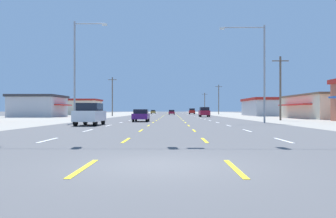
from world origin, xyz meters
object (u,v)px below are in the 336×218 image
suv_far_right_mid (204,112)px  sedan_far_left_farther (153,112)px  sedan_center_turn_midfar (172,112)px  streetlight_right_row_0 (260,66)px  sedan_inner_left_near (141,115)px  suv_far_right_far (192,111)px  suv_far_left_nearest (90,114)px  streetlight_left_row_0 (77,65)px

suv_far_right_mid → sedan_far_left_farther: (-13.80, 63.95, -0.27)m
sedan_center_turn_midfar → streetlight_right_row_0: 68.66m
sedan_inner_left_near → suv_far_right_far: bearing=82.4°
sedan_center_turn_midfar → sedan_inner_left_near: bearing=-93.2°
suv_far_left_nearest → streetlight_left_row_0: (-2.82, 6.21, 5.14)m
sedan_inner_left_near → sedan_center_turn_midfar: size_ratio=1.00×
streetlight_left_row_0 → streetlight_right_row_0: (19.49, -0.00, -0.08)m
suv_far_right_mid → streetlight_left_row_0: 37.99m
sedan_center_turn_midfar → suv_far_right_far: (6.96, 15.74, 0.27)m
streetlight_left_row_0 → sedan_far_left_farther: bearing=88.3°
sedan_inner_left_near → streetlight_right_row_0: 14.67m
sedan_inner_left_near → suv_far_right_mid: (10.21, 29.59, 0.27)m
suv_far_right_mid → suv_far_right_far: (0.32, 49.79, 0.00)m
suv_far_left_nearest → sedan_far_left_farther: (0.06, 103.91, -0.27)m
sedan_center_turn_midfar → suv_far_right_far: suv_far_right_far is taller
sedan_inner_left_near → sedan_center_turn_midfar: 63.74m
sedan_far_left_farther → suv_far_left_nearest: bearing=-90.0°
streetlight_left_row_0 → suv_far_right_far: bearing=78.5°
sedan_far_left_farther → streetlight_left_row_0: size_ratio=0.41×
suv_far_left_nearest → sedan_center_turn_midfar: size_ratio=1.09×
suv_far_right_mid → streetlight_right_row_0: size_ratio=0.47×
suv_far_right_mid → sedan_center_turn_midfar: 34.69m
streetlight_left_row_0 → suv_far_right_mid: bearing=63.7°
sedan_center_turn_midfar → suv_far_right_mid: bearing=-79.0°
suv_far_left_nearest → suv_far_right_mid: same height
sedan_center_turn_midfar → sedan_far_left_farther: 30.75m
suv_far_right_far → sedan_far_left_farther: 20.00m
sedan_inner_left_near → suv_far_right_mid: 31.31m
sedan_inner_left_near → suv_far_right_mid: bearing=71.0°
suv_far_right_mid → streetlight_left_row_0: streetlight_left_row_0 is taller
suv_far_left_nearest → streetlight_left_row_0: size_ratio=0.45×
sedan_far_left_farther → streetlight_right_row_0: 99.24m
suv_far_left_nearest → sedan_inner_left_near: suv_far_left_nearest is taller
sedan_inner_left_near → suv_far_right_mid: suv_far_right_mid is taller
suv_far_right_mid → sedan_center_turn_midfar: size_ratio=1.09×
suv_far_right_mid → suv_far_left_nearest: bearing=-109.1°
sedan_center_turn_midfar → suv_far_right_far: bearing=66.1°
sedan_center_turn_midfar → streetlight_left_row_0: streetlight_left_row_0 is taller
suv_far_left_nearest → streetlight_right_row_0: size_ratio=0.47×
sedan_inner_left_near → streetlight_left_row_0: bearing=-147.3°
sedan_far_left_farther → streetlight_left_row_0: (-2.88, -97.70, 5.41)m
streetlight_right_row_0 → suv_far_right_far: bearing=91.7°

